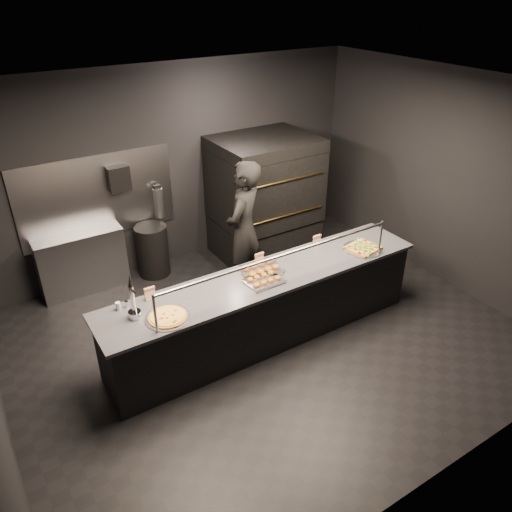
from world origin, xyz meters
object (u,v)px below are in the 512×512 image
Objects in this scene: worker at (244,230)px; slider_tray_b at (261,269)px; trash_bin at (153,250)px; pizza_oven at (264,197)px; round_pizza at (168,317)px; slider_tray_a at (264,280)px; beer_tap at (134,306)px; service_counter at (266,307)px; prep_shelf at (82,263)px; square_pizza at (363,248)px; fire_extinguisher at (159,202)px; towel_dispenser at (118,178)px.

slider_tray_b is at bearing 33.99° from worker.
worker is (0.91, -1.16, 0.58)m from trash_bin.
pizza_oven is 3.44× the size of slider_tray_b.
trash_bin is at bearing 72.81° from round_pizza.
worker reaches higher than slider_tray_a.
pizza_oven is at bearing 56.85° from slider_tray_a.
worker is (1.64, 1.21, 0.04)m from round_pizza.
worker reaches higher than beer_tap.
slider_tray_a is at bearing -123.15° from pizza_oven.
service_counter is 1.23m from worker.
prep_shelf is 2.33× the size of beer_tap.
square_pizza is (2.72, 0.03, 0.00)m from round_pizza.
pizza_oven is 2.88m from prep_shelf.
fire_extinguisher is (-1.55, 0.50, 0.09)m from pizza_oven.
worker is (0.67, -1.34, -0.08)m from fire_extinguisher.
prep_shelf is 3.90m from square_pizza.
service_counter is at bearing 6.45° from round_pizza.
slider_tray_b is 0.28× the size of worker.
towel_dispenser is 0.63× the size of slider_tray_b.
slider_tray_a is 1.23m from worker.
slider_tray_b is at bearing -68.29° from towel_dispenser.
beer_tap is at bearing -177.00° from slider_tray_b.
square_pizza is at bearing 0.60° from round_pizza.
slider_tray_b is (1.60, 0.08, -0.12)m from beer_tap.
pizza_oven reaches higher than trash_bin.
worker reaches higher than square_pizza.
slider_tray_a is (1.50, -0.14, -0.12)m from beer_tap.
towel_dispenser is 0.74m from fire_extinguisher.
towel_dispenser is 2.65m from round_pizza.
pizza_oven is 1.63m from fire_extinguisher.
beer_tap is 0.93× the size of slider_tray_b.
beer_tap is at bearing 176.81° from square_pizza.
fire_extinguisher is at bearing 95.73° from slider_tray_a.
towel_dispenser is 2.49m from beer_tap.
square_pizza is at bearing -55.24° from fire_extinguisher.
worker is at bearing -51.76° from trash_bin.
prep_shelf is 2.53m from round_pizza.
fire_extinguisher is at bearing 98.30° from service_counter.
service_counter is at bearing -1.66° from beer_tap.
trash_bin is at bearing 130.33° from square_pizza.
pizza_oven is 2.23m from towel_dispenser.
pizza_oven is at bearing -173.26° from worker.
beer_tap is 1.51m from slider_tray_a.
fire_extinguisher is 2.73m from round_pizza.
pizza_oven is at bearing -8.54° from prep_shelf.
round_pizza is 2.54m from trash_bin.
service_counter is 8.12× the size of fire_extinguisher.
service_counter reaches higher than round_pizza.
slider_tray_a reaches higher than square_pizza.
service_counter is 9.21× the size of slider_tray_a.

